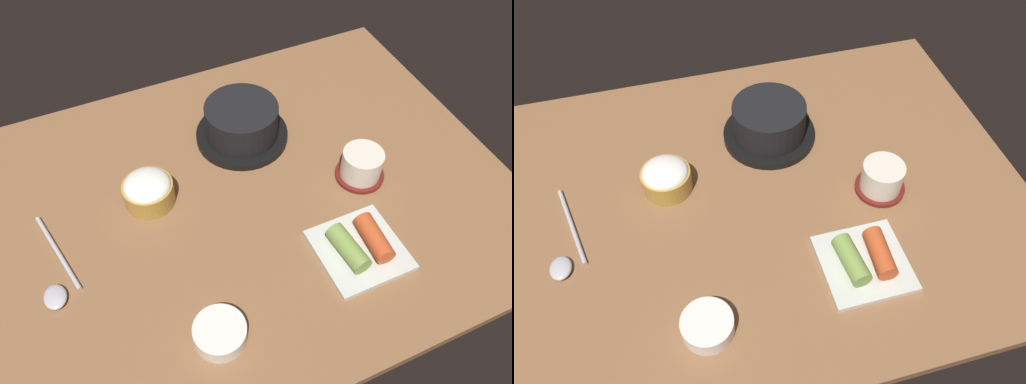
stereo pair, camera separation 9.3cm
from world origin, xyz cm
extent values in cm
cube|color=brown|center=(0.00, 0.00, 1.00)|extent=(100.00, 76.00, 2.00)
cylinder|color=black|center=(6.35, 14.54, 2.75)|extent=(18.55, 18.55, 1.50)
cylinder|color=black|center=(6.35, 14.54, 6.81)|extent=(14.57, 14.57, 6.64)
cylinder|color=#D15619|center=(6.35, 14.54, 9.83)|extent=(12.82, 12.82, 0.60)
cylinder|color=#B78C38|center=(-15.50, 6.41, 4.17)|extent=(9.19, 9.19, 4.35)
ellipsoid|color=white|center=(-15.50, 6.41, 6.35)|extent=(8.46, 8.46, 3.22)
cylinder|color=maroon|center=(22.65, -4.27, 2.40)|extent=(9.31, 9.31, 0.80)
cylinder|color=silver|center=(22.65, -4.27, 5.47)|extent=(7.69, 7.69, 5.33)
cylinder|color=#C6D18C|center=(22.65, -4.27, 7.83)|extent=(6.53, 6.53, 0.40)
cube|color=silver|center=(13.59, -18.98, 2.50)|extent=(14.27, 14.27, 1.00)
cylinder|color=#7A9E47|center=(11.10, -18.98, 4.68)|extent=(4.07, 8.82, 3.36)
cylinder|color=#C64C23|center=(16.09, -18.98, 4.68)|extent=(3.95, 8.78, 3.36)
cylinder|color=white|center=(-13.66, -23.52, 3.54)|extent=(8.18, 8.18, 3.09)
cylinder|color=#B73323|center=(-13.66, -23.52, 4.79)|extent=(6.71, 6.71, 0.50)
cylinder|color=#B7B7BC|center=(-33.22, 1.85, 2.40)|extent=(4.63, 17.42, 0.80)
ellipsoid|color=#B7B7BC|center=(-35.15, -6.77, 2.72)|extent=(3.60, 4.68, 1.26)
camera|label=1|loc=(-22.15, -55.38, 76.81)|focal=36.31mm
camera|label=2|loc=(-13.44, -58.52, 76.81)|focal=36.31mm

